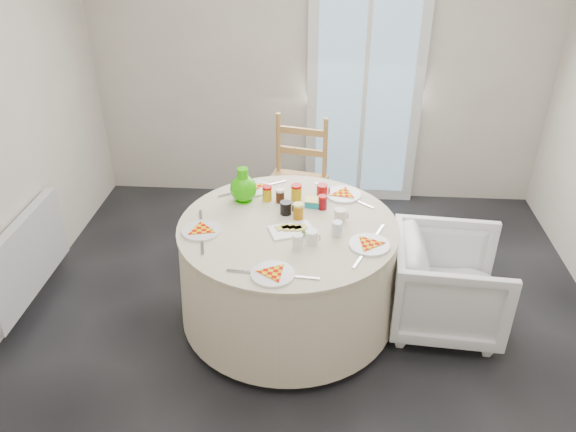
# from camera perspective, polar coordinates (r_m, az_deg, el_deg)

# --- Properties ---
(floor) EXTENTS (4.00, 4.00, 0.00)m
(floor) POSITION_cam_1_polar(r_m,az_deg,el_deg) (3.83, 1.92, -11.77)
(floor) COLOR black
(floor) RESTS_ON ground
(wall_back) EXTENTS (4.00, 0.02, 2.60)m
(wall_back) POSITION_cam_1_polar(r_m,az_deg,el_deg) (5.00, 3.23, 15.66)
(wall_back) COLOR #BCB5A3
(wall_back) RESTS_ON floor
(glass_door) EXTENTS (1.00, 0.08, 2.10)m
(glass_door) POSITION_cam_1_polar(r_m,az_deg,el_deg) (5.03, 7.79, 12.56)
(glass_door) COLOR silver
(glass_door) RESTS_ON floor
(radiator) EXTENTS (0.07, 1.00, 0.55)m
(radiator) POSITION_cam_1_polar(r_m,az_deg,el_deg) (4.26, -24.98, -3.79)
(radiator) COLOR silver
(radiator) RESTS_ON floor
(table) EXTENTS (1.43, 1.43, 0.72)m
(table) POSITION_cam_1_polar(r_m,az_deg,el_deg) (3.73, 0.00, -5.63)
(table) COLOR beige
(table) RESTS_ON floor
(wooden_chair) EXTENTS (0.54, 0.53, 1.03)m
(wooden_chair) POSITION_cam_1_polar(r_m,az_deg,el_deg) (4.55, 0.72, 2.91)
(wooden_chair) COLOR tan
(wooden_chair) RESTS_ON floor
(armchair) EXTENTS (0.71, 0.75, 0.72)m
(armchair) POSITION_cam_1_polar(r_m,az_deg,el_deg) (3.81, 16.04, -5.90)
(armchair) COLOR white
(armchair) RESTS_ON floor
(place_settings) EXTENTS (1.69, 1.69, 0.02)m
(place_settings) POSITION_cam_1_polar(r_m,az_deg,el_deg) (3.52, 0.00, -0.42)
(place_settings) COLOR silver
(place_settings) RESTS_ON table
(jar_cluster) EXTENTS (0.44, 0.24, 0.13)m
(jar_cluster) POSITION_cam_1_polar(r_m,az_deg,el_deg) (3.72, 0.53, 2.29)
(jar_cluster) COLOR #9D791A
(jar_cluster) RESTS_ON table
(butter_tub) EXTENTS (0.14, 0.11, 0.05)m
(butter_tub) POSITION_cam_1_polar(r_m,az_deg,el_deg) (3.72, 2.78, 1.66)
(butter_tub) COLOR teal
(butter_tub) RESTS_ON table
(green_pitcher) EXTENTS (0.21, 0.21, 0.23)m
(green_pitcher) POSITION_cam_1_polar(r_m,az_deg,el_deg) (3.76, -4.58, 3.36)
(green_pitcher) COLOR #29BB04
(green_pitcher) RESTS_ON table
(cheese_platter) EXTENTS (0.31, 0.25, 0.03)m
(cheese_platter) POSITION_cam_1_polar(r_m,az_deg,el_deg) (3.45, 0.36, -1.08)
(cheese_platter) COLOR silver
(cheese_platter) RESTS_ON table
(mugs_glasses) EXTENTS (0.66, 0.66, 0.10)m
(mugs_glasses) POSITION_cam_1_polar(r_m,az_deg,el_deg) (3.50, 2.56, 0.17)
(mugs_glasses) COLOR gray
(mugs_glasses) RESTS_ON table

